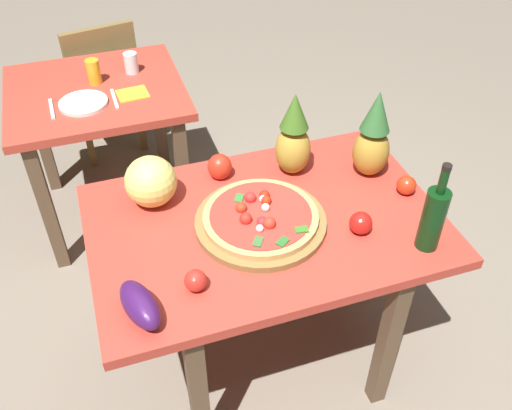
# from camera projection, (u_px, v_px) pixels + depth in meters

# --- Properties ---
(ground_plane) EXTENTS (10.00, 10.00, 0.00)m
(ground_plane) POSITION_uv_depth(u_px,v_px,m) (263.00, 349.00, 2.47)
(ground_plane) COLOR gray
(display_table) EXTENTS (1.23, 0.81, 0.76)m
(display_table) POSITION_uv_depth(u_px,v_px,m) (265.00, 241.00, 2.04)
(display_table) COLOR brown
(display_table) RESTS_ON ground_plane
(background_table) EXTENTS (0.83, 0.75, 0.76)m
(background_table) POSITION_uv_depth(u_px,v_px,m) (99.00, 113.00, 2.76)
(background_table) COLOR brown
(background_table) RESTS_ON ground_plane
(dining_chair) EXTENTS (0.47, 0.47, 0.85)m
(dining_chair) POSITION_uv_depth(u_px,v_px,m) (102.00, 81.00, 3.31)
(dining_chair) COLOR olive
(dining_chair) RESTS_ON ground_plane
(pizza_board) EXTENTS (0.46, 0.46, 0.02)m
(pizza_board) POSITION_uv_depth(u_px,v_px,m) (261.00, 222.00, 1.95)
(pizza_board) COLOR olive
(pizza_board) RESTS_ON display_table
(pizza) EXTENTS (0.40, 0.40, 0.06)m
(pizza) POSITION_uv_depth(u_px,v_px,m) (260.00, 216.00, 1.93)
(pizza) COLOR tan
(pizza) RESTS_ON pizza_board
(wine_bottle) EXTENTS (0.08, 0.08, 0.33)m
(wine_bottle) POSITION_uv_depth(u_px,v_px,m) (433.00, 218.00, 1.80)
(wine_bottle) COLOR #0D3311
(wine_bottle) RESTS_ON display_table
(pineapple_left) EXTENTS (0.14, 0.14, 0.35)m
(pineapple_left) POSITION_uv_depth(u_px,v_px,m) (373.00, 138.00, 2.08)
(pineapple_left) COLOR #AC892F
(pineapple_left) RESTS_ON display_table
(pineapple_right) EXTENTS (0.13, 0.13, 0.34)m
(pineapple_right) POSITION_uv_depth(u_px,v_px,m) (293.00, 138.00, 2.09)
(pineapple_right) COLOR gold
(pineapple_right) RESTS_ON display_table
(melon) EXTENTS (0.19, 0.19, 0.19)m
(melon) POSITION_uv_depth(u_px,v_px,m) (151.00, 182.00, 1.99)
(melon) COLOR #E6E170
(melon) RESTS_ON display_table
(bell_pepper) EXTENTS (0.09, 0.09, 0.10)m
(bell_pepper) POSITION_uv_depth(u_px,v_px,m) (220.00, 167.00, 2.13)
(bell_pepper) COLOR red
(bell_pepper) RESTS_ON display_table
(eggplant) EXTENTS (0.14, 0.22, 0.09)m
(eggplant) POSITION_uv_depth(u_px,v_px,m) (140.00, 305.00, 1.63)
(eggplant) COLOR #3E1755
(eggplant) RESTS_ON display_table
(tomato_beside_pepper) EXTENTS (0.07, 0.07, 0.07)m
(tomato_beside_pepper) POSITION_uv_depth(u_px,v_px,m) (196.00, 281.00, 1.72)
(tomato_beside_pepper) COLOR red
(tomato_beside_pepper) RESTS_ON display_table
(tomato_at_corner) EXTENTS (0.08, 0.08, 0.08)m
(tomato_at_corner) POSITION_uv_depth(u_px,v_px,m) (361.00, 223.00, 1.91)
(tomato_at_corner) COLOR red
(tomato_at_corner) RESTS_ON display_table
(tomato_by_bottle) EXTENTS (0.07, 0.07, 0.07)m
(tomato_by_bottle) POSITION_uv_depth(u_px,v_px,m) (406.00, 185.00, 2.07)
(tomato_by_bottle) COLOR red
(tomato_by_bottle) RESTS_ON display_table
(drinking_glass_juice) EXTENTS (0.06, 0.06, 0.12)m
(drinking_glass_juice) POSITION_uv_depth(u_px,v_px,m) (94.00, 72.00, 2.68)
(drinking_glass_juice) COLOR gold
(drinking_glass_juice) RESTS_ON background_table
(drinking_glass_water) EXTENTS (0.07, 0.07, 0.10)m
(drinking_glass_water) POSITION_uv_depth(u_px,v_px,m) (131.00, 63.00, 2.77)
(drinking_glass_water) COLOR silver
(drinking_glass_water) RESTS_ON background_table
(dinner_plate) EXTENTS (0.22, 0.22, 0.02)m
(dinner_plate) POSITION_uv_depth(u_px,v_px,m) (83.00, 103.00, 2.56)
(dinner_plate) COLOR white
(dinner_plate) RESTS_ON background_table
(fork_utensil) EXTENTS (0.02, 0.18, 0.01)m
(fork_utensil) POSITION_uv_depth(u_px,v_px,m) (52.00, 109.00, 2.53)
(fork_utensil) COLOR silver
(fork_utensil) RESTS_ON background_table
(knife_utensil) EXTENTS (0.02, 0.18, 0.01)m
(knife_utensil) POSITION_uv_depth(u_px,v_px,m) (115.00, 99.00, 2.60)
(knife_utensil) COLOR silver
(knife_utensil) RESTS_ON background_table
(napkin_folded) EXTENTS (0.15, 0.13, 0.01)m
(napkin_folded) POSITION_uv_depth(u_px,v_px,m) (133.00, 94.00, 2.63)
(napkin_folded) COLOR yellow
(napkin_folded) RESTS_ON background_table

